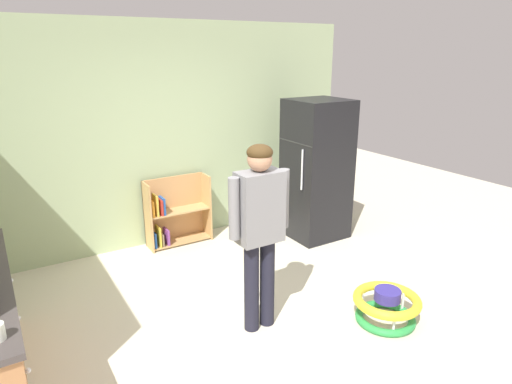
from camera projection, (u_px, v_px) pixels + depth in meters
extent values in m
plane|color=beige|center=(267.00, 327.00, 3.98)|extent=(12.00, 12.00, 0.00)
cube|color=#A4B98A|center=(165.00, 136.00, 5.46)|extent=(5.20, 0.06, 2.70)
sphere|color=silver|center=(28.00, 371.00, 2.62)|extent=(0.04, 0.04, 0.04)
sphere|color=silver|center=(18.00, 318.00, 3.14)|extent=(0.04, 0.04, 0.04)
sphere|color=silver|center=(11.00, 280.00, 3.65)|extent=(0.04, 0.04, 0.04)
cube|color=black|center=(317.00, 170.00, 5.71)|extent=(0.70, 0.68, 1.78)
cylinder|color=silver|center=(302.00, 170.00, 5.36)|extent=(0.02, 0.02, 0.50)
cube|color=#333333|center=(295.00, 143.00, 5.41)|extent=(0.01, 0.67, 0.01)
cube|color=tan|center=(148.00, 217.00, 5.39)|extent=(0.02, 0.28, 0.85)
cube|color=tan|center=(207.00, 206.00, 5.78)|extent=(0.02, 0.28, 0.85)
cube|color=tan|center=(174.00, 208.00, 5.69)|extent=(0.80, 0.02, 0.85)
cube|color=tan|center=(180.00, 240.00, 5.70)|extent=(0.76, 0.24, 0.02)
cube|color=tan|center=(178.00, 211.00, 5.58)|extent=(0.76, 0.24, 0.02)
cube|color=#2451A6|center=(154.00, 239.00, 5.47)|extent=(0.02, 0.17, 0.19)
cube|color=orange|center=(151.00, 208.00, 5.35)|extent=(0.03, 0.17, 0.20)
cube|color=gold|center=(159.00, 236.00, 5.50)|extent=(0.02, 0.17, 0.25)
cube|color=gold|center=(156.00, 205.00, 5.37)|extent=(0.02, 0.17, 0.25)
cube|color=#786749|center=(161.00, 239.00, 5.53)|extent=(0.02, 0.17, 0.16)
cube|color=#AD2C20|center=(160.00, 207.00, 5.40)|extent=(0.03, 0.17, 0.19)
cube|color=#80418C|center=(167.00, 236.00, 5.55)|extent=(0.03, 0.17, 0.20)
cube|color=#234C9A|center=(162.00, 206.00, 5.42)|extent=(0.03, 0.17, 0.21)
cylinder|color=black|center=(252.00, 287.00, 3.84)|extent=(0.13, 0.13, 0.83)
cylinder|color=black|center=(267.00, 282.00, 3.92)|extent=(0.13, 0.13, 0.83)
cube|color=gray|center=(260.00, 207.00, 3.66)|extent=(0.38, 0.22, 0.60)
cylinder|color=gray|center=(234.00, 209.00, 3.53)|extent=(0.09, 0.09, 0.51)
cylinder|color=gray|center=(284.00, 199.00, 3.77)|extent=(0.09, 0.09, 0.51)
sphere|color=tan|center=(260.00, 159.00, 3.53)|extent=(0.20, 0.20, 0.20)
ellipsoid|color=#432F17|center=(260.00, 152.00, 3.52)|extent=(0.21, 0.21, 0.13)
torus|color=green|center=(385.00, 318.00, 4.05)|extent=(0.54, 0.54, 0.07)
torus|color=yellow|center=(387.00, 300.00, 4.00)|extent=(0.60, 0.60, 0.08)
cylinder|color=#372E87|center=(387.00, 295.00, 3.98)|extent=(0.23, 0.23, 0.10)
cylinder|color=silver|center=(403.00, 302.00, 4.14)|extent=(0.02, 0.02, 0.18)
cylinder|color=silver|center=(362.00, 303.00, 4.12)|extent=(0.02, 0.02, 0.18)
cylinder|color=silver|center=(394.00, 323.00, 3.81)|extent=(0.02, 0.02, 0.18)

